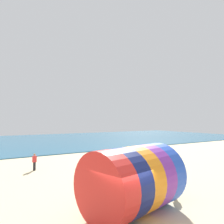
% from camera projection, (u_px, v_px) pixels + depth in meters
% --- Properties ---
extents(sea, '(120.00, 40.00, 0.10)m').
position_uv_depth(sea, '(8.00, 143.00, 44.17)').
color(sea, '#236084').
rests_on(sea, ground).
extents(giant_inflatable_tube, '(5.50, 4.35, 3.37)m').
position_uv_depth(giant_inflatable_tube, '(133.00, 180.00, 11.04)').
color(giant_inflatable_tube, red).
rests_on(giant_inflatable_tube, ground).
extents(kite_handler, '(0.41, 0.32, 1.66)m').
position_uv_depth(kite_handler, '(174.00, 183.00, 13.40)').
color(kite_handler, black).
rests_on(kite_handler, ground).
extents(bystander_near_water, '(0.37, 0.24, 1.57)m').
position_uv_depth(bystander_near_water, '(34.00, 162.00, 20.31)').
color(bystander_near_water, black).
rests_on(bystander_near_water, ground).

